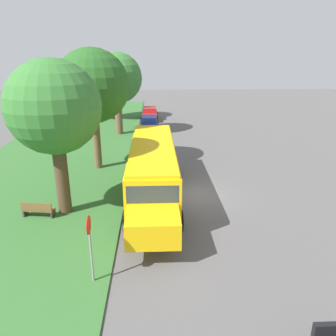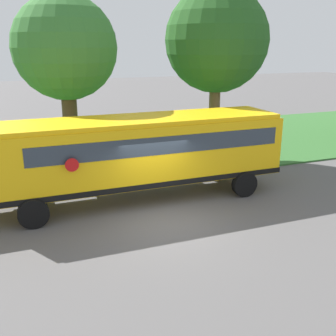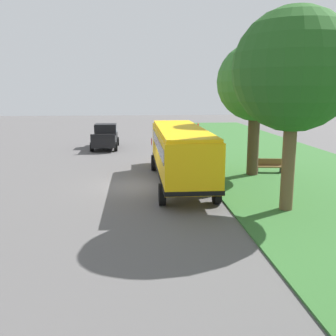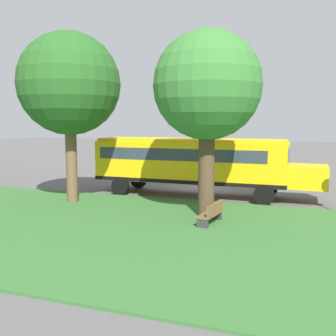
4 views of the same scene
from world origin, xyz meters
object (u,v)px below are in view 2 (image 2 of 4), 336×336
Objects in this scene: park_bench at (59,155)px; school_bus at (137,151)px; oak_tree_beside_bus at (67,51)px; oak_tree_roadside_mid at (217,39)px.

school_bus is at bearing 21.72° from park_bench.
park_bench is at bearing -151.76° from oak_tree_beside_bus.
oak_tree_roadside_mid reaches higher than park_bench.
park_bench is at bearing -104.47° from oak_tree_roadside_mid.
oak_tree_beside_bus is at bearing 28.24° from park_bench.
park_bench is at bearing -158.28° from school_bus.
oak_tree_beside_bus reaches higher than park_bench.
oak_tree_beside_bus is at bearing -96.52° from oak_tree_roadside_mid.
oak_tree_roadside_mid is at bearing 83.48° from oak_tree_beside_bus.
park_bench is (-1.96, -7.61, -5.53)m from oak_tree_roadside_mid.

